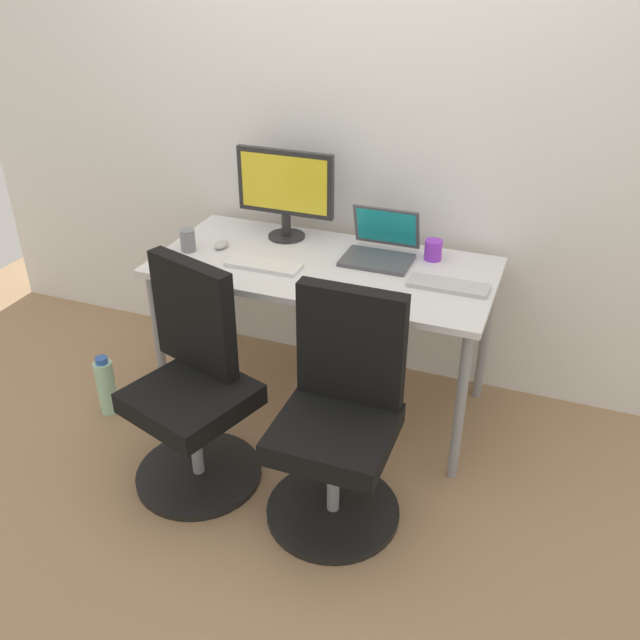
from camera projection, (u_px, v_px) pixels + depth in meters
ground_plane at (324, 400)px, 3.50m from camera, size 5.28×5.28×0.00m
back_wall at (358, 119)px, 3.22m from camera, size 4.40×0.04×2.60m
desk at (324, 278)px, 3.16m from camera, size 1.53×0.73×0.75m
office_chair_left at (194, 388)px, 2.86m from camera, size 0.56×0.56×0.94m
office_chair_right at (339, 422)px, 2.67m from camera, size 0.54×0.54×0.94m
water_bottle_on_floor at (106, 386)px, 3.35m from camera, size 0.09×0.09×0.31m
desktop_monitor at (285, 188)px, 3.27m from camera, size 0.48×0.18×0.43m
open_laptop at (381, 246)px, 3.16m from camera, size 0.31×0.29×0.22m
keyboard_by_monitor at (264, 265)px, 3.09m from camera, size 0.34×0.12×0.02m
keyboard_by_laptop at (448, 285)px, 2.92m from camera, size 0.34×0.12×0.02m
mouse_by_monitor at (221, 245)px, 3.28m from camera, size 0.06×0.10×0.03m
mouse_by_laptop at (169, 266)px, 3.07m from camera, size 0.06×0.10×0.03m
coffee_mug at (433, 250)px, 3.15m from camera, size 0.08×0.08×0.09m
pen_cup at (188, 240)px, 3.23m from camera, size 0.07×0.07×0.10m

